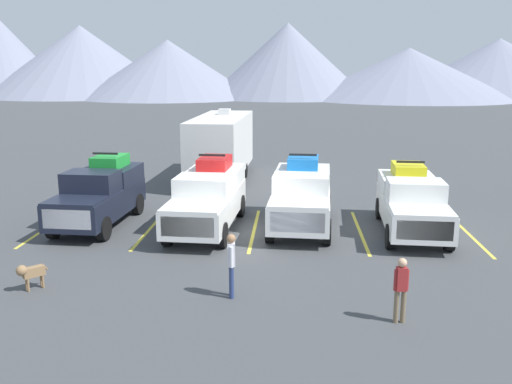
{
  "coord_description": "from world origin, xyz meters",
  "views": [
    {
      "loc": [
        1.33,
        -18.82,
        5.89
      ],
      "look_at": [
        0.0,
        1.83,
        1.2
      ],
      "focal_mm": 38.96,
      "sensor_mm": 36.0,
      "label": 1
    }
  ],
  "objects": [
    {
      "name": "ground_plane",
      "position": [
        0.0,
        0.0,
        0.0
      ],
      "size": [
        240.0,
        240.0,
        0.0
      ],
      "primitive_type": "plane",
      "color": "#3F4244"
    },
    {
      "name": "pickup_truck_a",
      "position": [
        -5.9,
        1.26,
        1.2
      ],
      "size": [
        2.37,
        5.33,
        2.64
      ],
      "color": "black",
      "rests_on": "ground"
    },
    {
      "name": "pickup_truck_b",
      "position": [
        -1.72,
        1.01,
        1.2
      ],
      "size": [
        2.43,
        5.99,
        2.65
      ],
      "color": "white",
      "rests_on": "ground"
    },
    {
      "name": "pickup_truck_c",
      "position": [
        1.72,
        1.3,
        1.21
      ],
      "size": [
        2.46,
        5.36,
        2.66
      ],
      "color": "white",
      "rests_on": "ground"
    },
    {
      "name": "pickup_truck_d",
      "position": [
        5.69,
        0.98,
        1.13
      ],
      "size": [
        2.42,
        5.58,
        2.48
      ],
      "color": "white",
      "rests_on": "ground"
    },
    {
      "name": "lot_stripe_a",
      "position": [
        -7.74,
        0.83,
        0.0
      ],
      "size": [
        0.12,
        5.5,
        0.01
      ],
      "primitive_type": "cube",
      "color": "gold",
      "rests_on": "ground"
    },
    {
      "name": "lot_stripe_b",
      "position": [
        -3.87,
        0.83,
        0.0
      ],
      "size": [
        0.12,
        5.5,
        0.01
      ],
      "primitive_type": "cube",
      "color": "gold",
      "rests_on": "ground"
    },
    {
      "name": "lot_stripe_c",
      "position": [
        0.0,
        0.83,
        0.0
      ],
      "size": [
        0.12,
        5.5,
        0.01
      ],
      "primitive_type": "cube",
      "color": "gold",
      "rests_on": "ground"
    },
    {
      "name": "lot_stripe_d",
      "position": [
        3.87,
        0.83,
        0.0
      ],
      "size": [
        0.12,
        5.5,
        0.01
      ],
      "primitive_type": "cube",
      "color": "gold",
      "rests_on": "ground"
    },
    {
      "name": "lot_stripe_e",
      "position": [
        7.74,
        0.83,
        0.0
      ],
      "size": [
        0.12,
        5.5,
        0.01
      ],
      "primitive_type": "cube",
      "color": "gold",
      "rests_on": "ground"
    },
    {
      "name": "camper_trailer_a",
      "position": [
        -2.34,
        9.8,
        1.94
      ],
      "size": [
        2.74,
        9.22,
        3.67
      ],
      "color": "white",
      "rests_on": "ground"
    },
    {
      "name": "person_a",
      "position": [
        3.92,
        -6.55,
        0.92
      ],
      "size": [
        0.35,
        0.22,
        1.59
      ],
      "color": "#726047",
      "rests_on": "ground"
    },
    {
      "name": "person_b",
      "position": [
        -0.18,
        -5.33,
        0.99
      ],
      "size": [
        0.23,
        0.38,
        1.72
      ],
      "color": "navy",
      "rests_on": "ground"
    },
    {
      "name": "dog",
      "position": [
        -5.64,
        -5.24,
        0.52
      ],
      "size": [
        0.66,
        0.66,
        0.75
      ],
      "color": "olive",
      "rests_on": "ground"
    },
    {
      "name": "mountain_ridge",
      "position": [
        -0.18,
        91.65,
        6.4
      ],
      "size": [
        146.98,
        49.42,
        16.24
      ],
      "color": "gray",
      "rests_on": "ground"
    }
  ]
}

